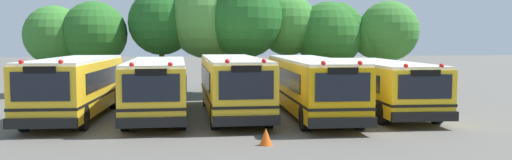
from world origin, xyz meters
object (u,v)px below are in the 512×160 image
Objects in this scene: tree_2 at (164,20)px; school_bus_2 at (233,83)px; school_bus_0 at (76,85)px; tree_0 at (54,36)px; traffic_cone at (266,137)px; tree_5 at (289,25)px; tree_6 at (331,33)px; school_bus_3 at (310,84)px; tree_1 at (92,34)px; tree_4 at (245,19)px; tree_7 at (384,33)px; school_bus_4 at (381,84)px; school_bus_1 at (157,86)px; tree_3 at (209,18)px.

school_bus_2 is at bearing -69.00° from tree_2.
school_bus_0 is 1.74× the size of tree_0.
tree_0 is 19.92m from traffic_cone.
tree_0 is at bearing -44.58° from school_bus_2.
tree_6 is (2.65, -0.45, -0.55)m from tree_5.
tree_0 is at bearing -35.07° from school_bus_3.
tree_1 reaches higher than traffic_cone.
tree_7 is at bearing -2.12° from tree_4.
school_bus_3 is 17.14m from tree_0.
school_bus_0 is at bearing -134.96° from tree_4.
tree_2 is 1.05× the size of tree_5.
tree_4 is (11.61, -1.38, 1.09)m from tree_0.
school_bus_4 is 1.41× the size of tree_4.
tree_6 is at bearing -146.38° from school_bus_0.
school_bus_0 is 1.64× the size of tree_7.
tree_4 is (4.71, 8.42, 3.30)m from school_bus_1.
tree_3 reaches higher than tree_1.
tree_7 reaches higher than school_bus_0.
tree_0 is at bearing 176.65° from tree_6.
tree_0 is at bearing -56.52° from school_bus_1.
tree_3 is at bearing 177.10° from tree_6.
school_bus_2 reaches higher than traffic_cone.
tree_4 is at bearing -6.79° from tree_0.
tree_5 is at bearing -0.75° from tree_1.
tree_4 reaches higher than tree_0.
tree_1 is (-14.92, 9.20, 2.40)m from school_bus_4.
school_bus_0 is 1.54× the size of tree_5.
tree_5 reaches higher than school_bus_3.
tree_4 is (2.18, -0.77, -0.08)m from tree_3.
tree_5 is at bearing 170.37° from tree_6.
tree_7 is at bearing -11.11° from tree_5.
tree_7 is (3.21, -0.70, 0.04)m from tree_6.
tree_7 reaches higher than tree_6.
tree_1 is at bearing -178.89° from tree_2.
tree_5 is (-2.75, 9.04, 3.03)m from school_bus_4.
tree_7 reaches higher than tree_1.
school_bus_0 is at bearing -4.46° from school_bus_1.
school_bus_2 is 12.34m from tree_1.
school_bus_0 is at bearing -83.70° from tree_1.
tree_3 reaches higher than tree_5.
school_bus_1 is at bearing 2.01° from school_bus_2.
traffic_cone is at bearing -84.93° from tree_3.
tree_7 reaches higher than traffic_cone.
tree_5 is at bearing -71.57° from school_bus_4.
tree_5 is (14.52, -0.55, 0.76)m from tree_0.
tree_4 is (4.93, -1.07, 0.06)m from tree_2.
tree_6 is at bearing -3.78° from tree_2.
school_bus_1 reaches higher than traffic_cone.
tree_5 is (12.17, -0.16, 0.63)m from tree_1.
school_bus_0 is 1.67× the size of tree_1.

